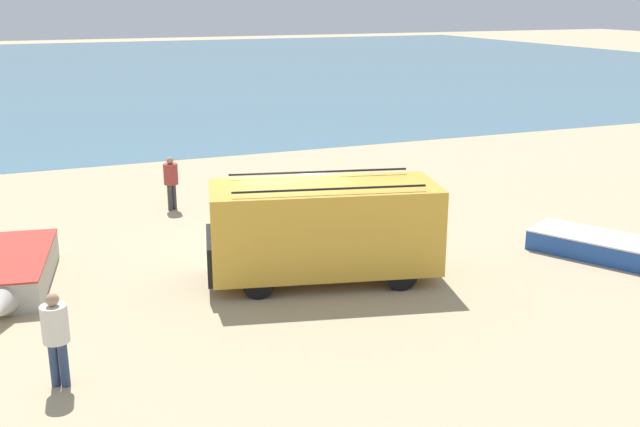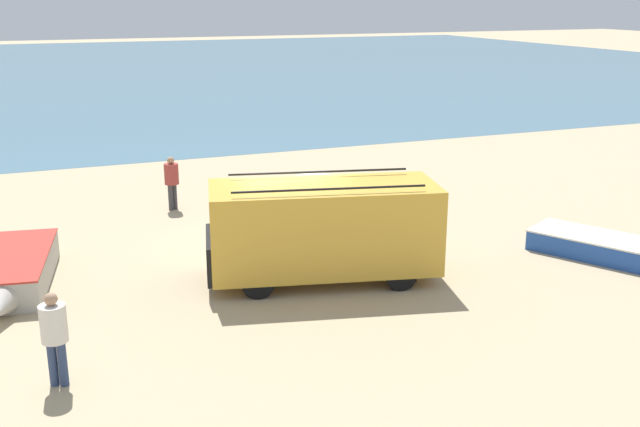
# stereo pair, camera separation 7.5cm
# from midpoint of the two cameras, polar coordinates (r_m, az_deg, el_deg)

# --- Properties ---
(ground_plane) EXTENTS (200.00, 200.00, 0.00)m
(ground_plane) POSITION_cam_midpoint_polar(r_m,az_deg,el_deg) (18.38, -2.80, -3.22)
(ground_plane) COLOR tan
(sea_water) EXTENTS (120.00, 80.00, 0.01)m
(sea_water) POSITION_cam_midpoint_polar(r_m,az_deg,el_deg) (68.87, -17.66, 10.42)
(sea_water) COLOR #477084
(sea_water) RESTS_ON ground_plane
(parked_van) EXTENTS (5.38, 3.14, 2.31)m
(parked_van) POSITION_cam_midpoint_polar(r_m,az_deg,el_deg) (16.49, 0.09, -1.09)
(parked_van) COLOR gold
(parked_van) RESTS_ON ground_plane
(fishing_rowboat_0) EXTENTS (4.05, 3.00, 0.60)m
(fishing_rowboat_0) POSITION_cam_midpoint_polar(r_m,az_deg,el_deg) (22.82, -2.12, 1.47)
(fishing_rowboat_0) COLOR #234CA3
(fishing_rowboat_0) RESTS_ON ground_plane
(fishing_rowboat_1) EXTENTS (1.94, 4.49, 0.69)m
(fishing_rowboat_1) POSITION_cam_midpoint_polar(r_m,az_deg,el_deg) (17.62, -22.27, -4.15)
(fishing_rowboat_1) COLOR #ADA89E
(fishing_rowboat_1) RESTS_ON ground_plane
(fishing_rowboat_2) EXTENTS (3.38, 5.22, 0.51)m
(fishing_rowboat_2) POSITION_cam_midpoint_polar(r_m,az_deg,el_deg) (19.26, 22.56, -2.76)
(fishing_rowboat_2) COLOR #234CA3
(fishing_rowboat_2) RESTS_ON ground_plane
(fisherman_0) EXTENTS (0.42, 0.42, 1.60)m
(fisherman_0) POSITION_cam_midpoint_polar(r_m,az_deg,el_deg) (22.48, -11.38, 2.65)
(fisherman_0) COLOR #38383D
(fisherman_0) RESTS_ON ground_plane
(fisherman_1) EXTENTS (0.43, 0.43, 1.62)m
(fisherman_1) POSITION_cam_midpoint_polar(r_m,az_deg,el_deg) (12.83, -19.66, -8.44)
(fisherman_1) COLOR navy
(fisherman_1) RESTS_ON ground_plane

